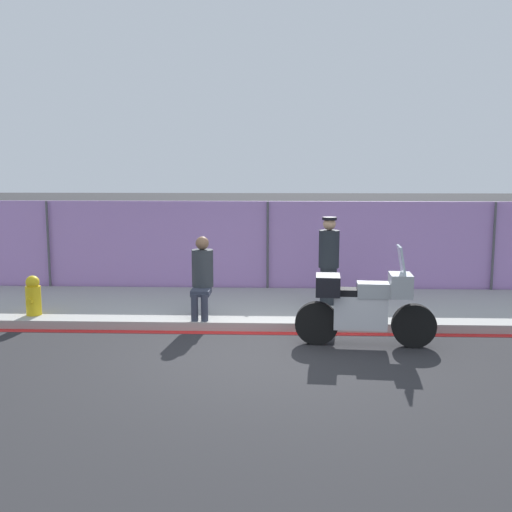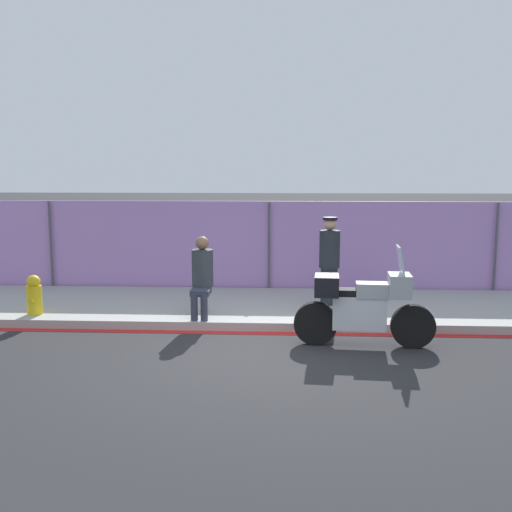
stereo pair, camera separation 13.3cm
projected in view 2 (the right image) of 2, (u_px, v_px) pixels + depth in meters
ground_plane at (259, 358)px, 8.50m from camera, size 120.00×120.00×0.00m
sidewalk at (266, 307)px, 11.31m from camera, size 34.96×2.97×0.15m
curb_paint_stripe at (263, 333)px, 9.76m from camera, size 34.96×0.18×0.01m
storefront_fence at (269, 248)px, 12.74m from camera, size 33.21×0.17×1.99m
motorcycle at (363, 306)px, 8.97m from camera, size 2.11×0.58×1.54m
officer_standing at (329, 260)px, 11.10m from camera, size 0.38×0.38×1.64m
person_seated_on_curb at (202, 272)px, 10.26m from camera, size 0.37×0.70×1.37m
fire_hydrant at (34, 295)px, 10.39m from camera, size 0.26×0.32×0.69m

